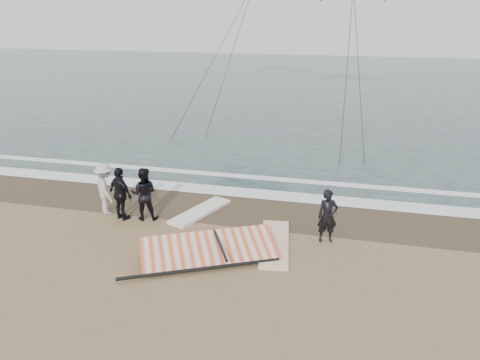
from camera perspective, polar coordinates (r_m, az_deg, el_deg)
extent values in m
plane|color=#8C704C|center=(11.91, -4.52, -12.07)|extent=(120.00, 120.00, 0.00)
cube|color=#233838|center=(43.13, 9.32, 11.51)|extent=(120.00, 54.00, 0.02)
cube|color=#4C3D2B|center=(15.75, 0.51, -3.55)|extent=(120.00, 2.80, 0.01)
cube|color=white|center=(17.00, 1.58, -1.63)|extent=(120.00, 0.90, 0.01)
cube|color=white|center=(18.56, 2.68, 0.27)|extent=(120.00, 0.45, 0.01)
imported|color=black|center=(13.57, 10.62, -4.34)|extent=(0.66, 0.54, 1.58)
cube|color=white|center=(13.47, 4.27, -7.70)|extent=(1.16, 2.87, 0.11)
cube|color=silver|center=(15.50, -4.85, -3.84)|extent=(1.52, 2.58, 0.10)
imported|color=black|center=(15.04, -11.63, -1.64)|extent=(0.96, 0.83, 1.72)
imported|color=black|center=(15.17, -14.35, -1.64)|extent=(1.10, 0.83, 1.73)
imported|color=#AAAAA6|center=(15.74, -16.11, -1.03)|extent=(1.23, 1.24, 1.72)
cube|color=black|center=(13.38, -3.81, -7.94)|extent=(2.48, 1.65, 0.10)
cube|color=#E95126|center=(12.70, -3.77, -8.28)|extent=(3.86, 2.89, 0.38)
cylinder|color=black|center=(12.15, -4.86, -10.76)|extent=(3.78, 1.99, 0.10)
cylinder|color=black|center=(12.55, -2.47, -7.84)|extent=(0.89, 1.65, 0.08)
cylinder|color=#262626|center=(25.96, 13.01, 14.28)|extent=(0.04, 0.04, 14.70)
cylinder|color=#262626|center=(26.11, 14.19, 14.22)|extent=(0.04, 0.04, 14.50)
cylinder|color=#262626|center=(30.44, -2.44, 15.87)|extent=(0.04, 0.04, 16.89)
cylinder|color=#262626|center=(30.54, -0.74, 15.90)|extent=(0.04, 0.04, 16.30)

